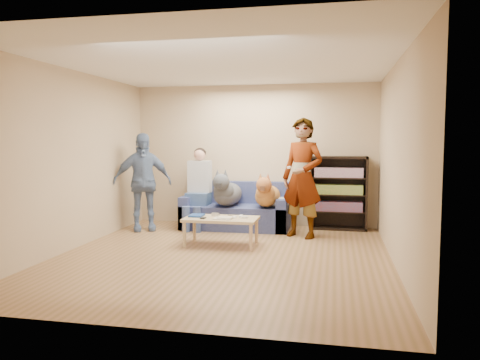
% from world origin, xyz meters
% --- Properties ---
extents(ground, '(5.00, 5.00, 0.00)m').
position_xyz_m(ground, '(0.00, 0.00, 0.00)').
color(ground, olive).
rests_on(ground, ground).
extents(ceiling, '(5.00, 5.00, 0.00)m').
position_xyz_m(ceiling, '(0.00, 0.00, 2.60)').
color(ceiling, white).
rests_on(ceiling, ground).
extents(wall_back, '(4.50, 0.00, 4.50)m').
position_xyz_m(wall_back, '(0.00, 2.50, 1.30)').
color(wall_back, tan).
rests_on(wall_back, ground).
extents(wall_front, '(4.50, 0.00, 4.50)m').
position_xyz_m(wall_front, '(0.00, -2.50, 1.30)').
color(wall_front, tan).
rests_on(wall_front, ground).
extents(wall_left, '(0.00, 5.00, 5.00)m').
position_xyz_m(wall_left, '(-2.25, 0.00, 1.30)').
color(wall_left, tan).
rests_on(wall_left, ground).
extents(wall_right, '(0.00, 5.00, 5.00)m').
position_xyz_m(wall_right, '(2.25, 0.00, 1.30)').
color(wall_right, tan).
rests_on(wall_right, ground).
extents(blanket, '(0.47, 0.40, 0.16)m').
position_xyz_m(blanket, '(0.53, 1.95, 0.51)').
color(blanket, '#ADADB2').
rests_on(blanket, sofa).
extents(person_standing_right, '(0.84, 0.73, 1.95)m').
position_xyz_m(person_standing_right, '(0.97, 1.52, 0.97)').
color(person_standing_right, gray).
rests_on(person_standing_right, ground).
extents(person_standing_left, '(1.08, 0.83, 1.71)m').
position_xyz_m(person_standing_left, '(-1.81, 1.54, 0.86)').
color(person_standing_left, '#7184B5').
rests_on(person_standing_left, ground).
extents(held_controller, '(0.06, 0.14, 0.03)m').
position_xyz_m(held_controller, '(0.77, 1.32, 1.15)').
color(held_controller, white).
rests_on(held_controller, person_standing_right).
extents(notebook_blue, '(0.20, 0.26, 0.03)m').
position_xyz_m(notebook_blue, '(-0.58, 0.73, 0.43)').
color(notebook_blue, navy).
rests_on(notebook_blue, coffee_table).
extents(papers, '(0.26, 0.20, 0.02)m').
position_xyz_m(papers, '(-0.13, 0.58, 0.43)').
color(papers, beige).
rests_on(papers, coffee_table).
extents(magazine, '(0.22, 0.17, 0.01)m').
position_xyz_m(magazine, '(-0.10, 0.60, 0.44)').
color(magazine, beige).
rests_on(magazine, coffee_table).
extents(camera_silver, '(0.11, 0.06, 0.05)m').
position_xyz_m(camera_silver, '(-0.30, 0.80, 0.45)').
color(camera_silver, '#B2B2B6').
rests_on(camera_silver, coffee_table).
extents(controller_a, '(0.04, 0.13, 0.03)m').
position_xyz_m(controller_a, '(0.10, 0.78, 0.43)').
color(controller_a, white).
rests_on(controller_a, coffee_table).
extents(controller_b, '(0.09, 0.06, 0.03)m').
position_xyz_m(controller_b, '(0.18, 0.70, 0.43)').
color(controller_b, silver).
rests_on(controller_b, coffee_table).
extents(headphone_cup_a, '(0.07, 0.07, 0.02)m').
position_xyz_m(headphone_cup_a, '(0.02, 0.66, 0.43)').
color(headphone_cup_a, white).
rests_on(headphone_cup_a, coffee_table).
extents(headphone_cup_b, '(0.07, 0.07, 0.02)m').
position_xyz_m(headphone_cup_b, '(0.02, 0.74, 0.43)').
color(headphone_cup_b, silver).
rests_on(headphone_cup_b, coffee_table).
extents(pen_orange, '(0.13, 0.06, 0.01)m').
position_xyz_m(pen_orange, '(-0.20, 0.52, 0.42)').
color(pen_orange, '#C06C1B').
rests_on(pen_orange, coffee_table).
extents(pen_black, '(0.13, 0.08, 0.01)m').
position_xyz_m(pen_black, '(-0.06, 0.86, 0.42)').
color(pen_black, black).
rests_on(pen_black, coffee_table).
extents(wallet, '(0.07, 0.12, 0.02)m').
position_xyz_m(wallet, '(-0.43, 0.56, 0.43)').
color(wallet, black).
rests_on(wallet, coffee_table).
extents(sofa, '(1.90, 0.85, 0.82)m').
position_xyz_m(sofa, '(-0.25, 2.10, 0.28)').
color(sofa, '#515B93').
rests_on(sofa, ground).
extents(person_seated, '(0.40, 0.73, 1.47)m').
position_xyz_m(person_seated, '(-0.93, 1.97, 0.77)').
color(person_seated, '#3E5B8A').
rests_on(person_seated, sofa).
extents(dog_gray, '(0.47, 1.28, 0.68)m').
position_xyz_m(dog_gray, '(-0.38, 1.87, 0.67)').
color(dog_gray, '#4E4F58').
rests_on(dog_gray, sofa).
extents(dog_tan, '(0.43, 1.17, 0.62)m').
position_xyz_m(dog_tan, '(0.34, 1.89, 0.65)').
color(dog_tan, '#B86F38').
rests_on(dog_tan, sofa).
extents(coffee_table, '(1.10, 0.60, 0.42)m').
position_xyz_m(coffee_table, '(-0.18, 0.68, 0.37)').
color(coffee_table, tan).
rests_on(coffee_table, ground).
extents(bookshelf, '(1.00, 0.34, 1.30)m').
position_xyz_m(bookshelf, '(1.55, 2.33, 0.68)').
color(bookshelf, black).
rests_on(bookshelf, ground).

